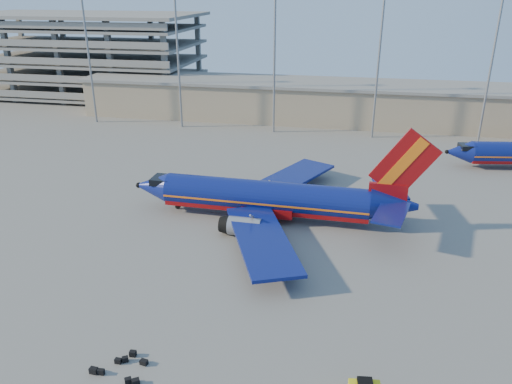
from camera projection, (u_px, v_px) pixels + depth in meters
The scene contains 6 objects.
ground at pixel (250, 233), 61.17m from camera, with size 220.00×220.00×0.00m, color slate.
terminal_building at pixel (350, 102), 110.12m from camera, with size 122.00×16.00×8.50m.
parking_garage at pixel (85, 51), 135.25m from camera, with size 62.00×32.00×21.40m.
light_mast_row at pixel (326, 45), 95.13m from camera, with size 101.60×1.60×28.65m.
aircraft_main at pixel (272, 198), 64.18m from camera, with size 38.67×37.22×13.10m.
luggage_pile at pixel (122, 368), 39.30m from camera, with size 4.42×3.46×0.50m.
Camera 1 is at (11.80, -53.27, 28.12)m, focal length 35.00 mm.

